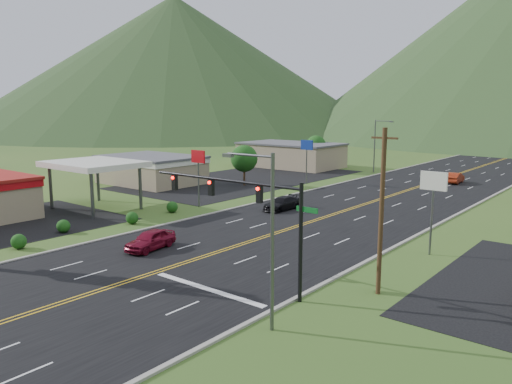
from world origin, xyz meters
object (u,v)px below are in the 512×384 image
Objects in this scene: car_red_near at (150,240)px; streetlight_east at (267,230)px; traffic_signal at (246,203)px; streetlight_west at (376,142)px; car_dark_mid at (282,204)px; car_red_far at (455,178)px; gas_canopy at (94,165)px.

streetlight_east is at bearing -27.55° from car_red_near.
traffic_signal is 58.88m from streetlight_west.
streetlight_east reaches higher than car_red_near.
car_dark_mid is at bearing 120.63° from traffic_signal.
streetlight_west reaches higher than traffic_signal.
streetlight_east is 56.94m from car_red_far.
traffic_signal is 1.31× the size of gas_canopy.
gas_canopy is (-28.48, 8.00, -0.46)m from traffic_signal.
streetlight_east is 1.96× the size of car_red_near.
streetlight_west is (-22.86, 60.00, 0.00)m from streetlight_east.
car_red_far is at bearing 79.02° from car_dark_mid.
streetlight_west is 0.90× the size of gas_canopy.
car_red_near reaches higher than car_dark_mid.
car_red_near is at bearing -82.65° from streetlight_west.
streetlight_east is 29.88m from car_dark_mid.
car_red_far is at bearing 98.43° from streetlight_east.
gas_canopy reaches higher than car_red_near.
car_red_near is (7.04, -54.57, -4.40)m from streetlight_west.
gas_canopy is 20.97m from car_dark_mid.
streetlight_west is at bearing 110.86° from streetlight_east.
car_dark_mid is at bearing 124.52° from streetlight_east.
car_dark_mid is 1.03× the size of car_red_far.
streetlight_west is at bearing 77.87° from gas_canopy.
car_dark_mid is (-12.05, 20.35, -4.61)m from traffic_signal.
car_dark_mid is (6.11, -35.66, -4.46)m from streetlight_west.
car_red_far is at bearing 93.97° from traffic_signal.
car_red_far is (7.50, 50.73, 0.01)m from car_red_near.
streetlight_west is at bearing 107.97° from traffic_signal.
traffic_signal is 6.17m from streetlight_east.
car_dark_mid is at bearing 36.91° from gas_canopy.
car_red_near is 0.93× the size of car_dark_mid.
streetlight_east is 1.82× the size of car_dark_mid.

